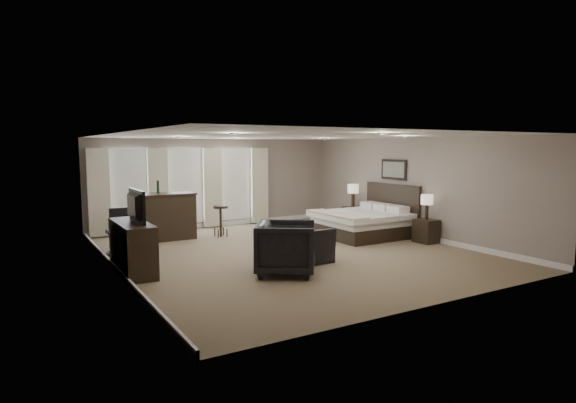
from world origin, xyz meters
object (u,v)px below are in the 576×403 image
armchair_far (286,245)px  bar_stool_left (126,223)px  lamp_near (427,207)px  tv (131,219)px  dresser (132,248)px  bar_stool_right (221,221)px  armchair_near (302,238)px  lamp_far (353,196)px  desk_chair (119,230)px  nightstand_far (353,217)px  nightstand_near (426,231)px  bar_counter (167,216)px  bed (361,211)px

armchair_far → bar_stool_left: bearing=52.0°
lamp_near → tv: lamp_near is taller
tv → armchair_far: 2.93m
dresser → bar_stool_right: size_ratio=2.02×
armchair_near → bar_stool_right: 3.44m
lamp_near → armchair_near: 3.70m
lamp_far → desk_chair: 6.83m
lamp_near → desk_chair: lamp_near is taller
nightstand_far → tv: bearing=-162.8°
nightstand_near → bar_counter: size_ratio=0.42×
armchair_near → bar_counter: 4.12m
lamp_near → bar_counter: (-5.37, 3.69, -0.29)m
dresser → bar_counter: (1.55, 2.93, 0.12)m
lamp_near → armchair_far: (-4.49, -0.80, -0.35)m
lamp_near → nightstand_far: bearing=90.0°
armchair_far → nightstand_far: bearing=-16.6°
nightstand_far → dresser: size_ratio=0.35×
nightstand_far → lamp_near: bearing=-90.0°
tv → desk_chair: 1.85m
desk_chair → lamp_near: bearing=158.9°
bar_stool_right → bar_stool_left: bearing=151.9°
armchair_near → bar_stool_right: bearing=3.8°
lamp_far → tv: 7.24m
armchair_far → bar_stool_left: (-1.74, 5.32, -0.17)m
tv → armchair_near: (3.25, -0.81, -0.55)m
bar_stool_right → armchair_near: bearing=-83.7°
nightstand_far → bar_stool_left: bearing=165.4°
lamp_far → bar_stool_right: lamp_far is taller
bed → tv: bearing=-173.5°
armchair_far → bar_stool_left: 5.60m
nightstand_far → lamp_far: bearing=0.0°
bed → desk_chair: bearing=169.6°
bed → lamp_far: bearing=58.5°
dresser → armchair_near: 3.35m
dresser → lamp_far: bearing=17.2°
bed → bar_counter: bearing=153.4°
lamp_far → bar_stool_left: (-6.23, 1.62, -0.55)m
tv → bar_counter: bearing=-27.8°
lamp_far → tv: bearing=-162.8°
bar_stool_left → armchair_near: bearing=-60.8°
dresser → armchair_near: bearing=-14.1°
armchair_near → lamp_near: bearing=-91.7°
lamp_near → armchair_near: lamp_near is taller
nightstand_near → dresser: size_ratio=0.35×
nightstand_near → bar_stool_left: 7.70m
nightstand_near → armchair_far: 4.57m
nightstand_near → dresser: bearing=173.7°
lamp_near → desk_chair: (-6.81, 2.54, -0.35)m
lamp_far → dresser: lamp_far is taller
nightstand_far → dresser: dresser is taller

